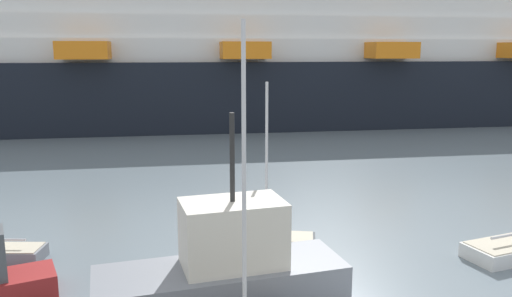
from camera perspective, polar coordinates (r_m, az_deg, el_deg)
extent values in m
cube|color=black|center=(22.12, 0.12, -10.30)|extent=(5.09, 2.94, 0.53)
cube|color=beige|center=(22.02, 0.12, -9.60)|extent=(4.87, 2.77, 0.04)
cylinder|color=silver|center=(21.08, 1.18, -1.41)|extent=(0.12, 0.12, 6.47)
cylinder|color=silver|center=(21.98, -1.74, -8.72)|extent=(2.11, 0.82, 0.09)
cylinder|color=silver|center=(13.28, -1.34, -4.25)|extent=(0.12, 0.12, 8.42)
cube|color=gray|center=(17.61, -3.87, -14.79)|extent=(8.36, 3.18, 1.27)
cube|color=silver|center=(17.02, -2.58, -9.38)|extent=(3.43, 2.24, 2.19)
cylinder|color=#262626|center=(16.32, -2.66, -1.02)|extent=(0.16, 0.16, 2.87)
cube|color=black|center=(61.57, 4.52, 6.44)|extent=(129.84, 27.46, 7.09)
cube|color=white|center=(61.39, 4.58, 10.82)|extent=(119.40, 24.54, 2.32)
cube|color=white|center=(61.43, 4.62, 12.98)|extent=(112.24, 23.07, 2.32)
cube|color=white|center=(61.56, 4.65, 15.14)|extent=(105.08, 21.60, 2.32)
cube|color=orange|center=(50.87, -18.56, 10.30)|extent=(4.89, 3.94, 1.62)
cube|color=orange|center=(50.74, -1.26, 10.85)|extent=(4.89, 3.94, 1.62)
cube|color=orange|center=(54.90, 14.75, 10.50)|extent=(4.89, 3.94, 1.62)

